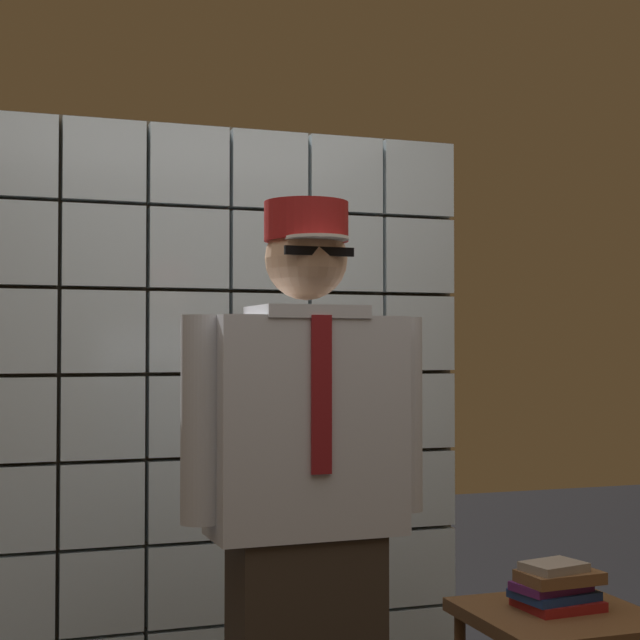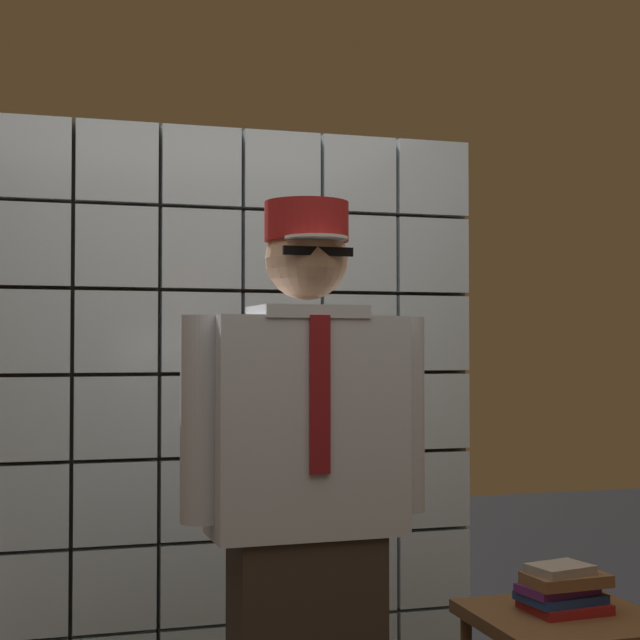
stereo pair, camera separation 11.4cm
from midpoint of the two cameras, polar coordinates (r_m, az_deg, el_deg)
glass_block_wall at (r=3.79m, az=-3.83°, el=-5.52°), size 1.93×0.10×2.24m
standing_person at (r=2.72m, az=0.43°, el=-10.95°), size 0.70×0.30×1.76m
book_stack at (r=3.11m, az=15.05°, el=-15.01°), size 0.26×0.21×0.14m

